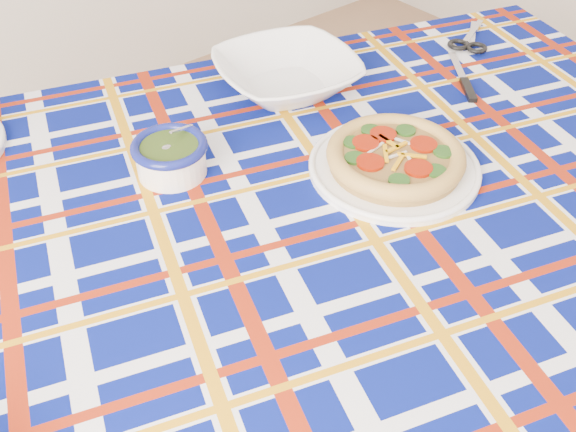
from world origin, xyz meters
TOP-DOWN VIEW (x-y plane):
  - floor at (0.00, 0.00)m, footprint 4.00×4.00m
  - dining_table at (-0.25, 0.12)m, footprint 1.95×1.54m
  - tablecloth at (-0.25, 0.12)m, footprint 1.99×1.58m
  - main_focaccia_plate at (-0.06, 0.06)m, footprint 0.42×0.42m
  - pesto_bowl at (-0.38, 0.31)m, footprint 0.17×0.17m
  - serving_bowl at (-0.02, 0.41)m, footprint 0.36×0.36m
  - table_knife at (0.34, 0.23)m, footprint 0.16×0.20m
  - kitchen_scissors at (0.50, 0.32)m, footprint 0.23×0.19m

SIDE VIEW (x-z plane):
  - floor at x=0.00m, z-range 0.00..0.00m
  - dining_table at x=-0.25m, z-range 0.32..1.12m
  - tablecloth at x=-0.25m, z-range 0.69..0.80m
  - table_knife at x=0.34m, z-range 0.80..0.81m
  - kitchen_scissors at x=0.50m, z-range 0.80..0.82m
  - main_focaccia_plate at x=-0.06m, z-range 0.80..0.87m
  - serving_bowl at x=-0.02m, z-range 0.80..0.88m
  - pesto_bowl at x=-0.38m, z-range 0.80..0.88m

